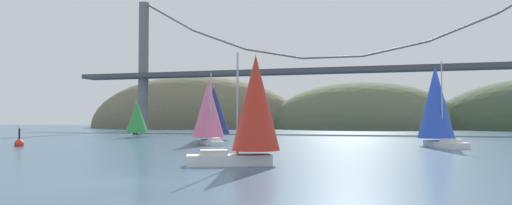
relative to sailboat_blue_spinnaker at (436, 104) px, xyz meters
name	(u,v)px	position (x,y,z in m)	size (l,w,h in m)	color
ground_plane	(123,182)	(-18.96, -37.80, -5.05)	(360.00, 360.00, 0.00)	#385670
headland_center	(362,129)	(-13.96, 97.20, -5.05)	(63.03, 44.00, 31.31)	#5B6647
headland_left	(193,128)	(-73.96, 97.20, -5.05)	(80.77, 44.00, 37.95)	#6B664C
suspension_bridge	(332,66)	(-18.96, 57.20, 11.37)	(141.51, 6.00, 36.24)	slate
sailboat_blue_spinnaker	(436,104)	(0.00, 0.00, 0.00)	(5.90, 8.36, 10.06)	white
sailboat_navy_sail	(214,112)	(-31.39, 7.51, -0.67)	(6.50, 8.72, 8.73)	navy
sailboat_pink_spinnaker	(209,110)	(-28.30, -2.35, -0.63)	(6.66, 7.75, 9.25)	white
sailboat_scarlet_sail	(253,108)	(-14.93, -27.23, -0.93)	(7.21, 5.14, 8.13)	white
sailboat_green_sail	(137,118)	(-48.32, 13.81, -1.62)	(5.99, 6.79, 6.78)	white
channel_buoy	(19,143)	(-48.29, -13.40, -4.68)	(1.10, 1.10, 2.64)	red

